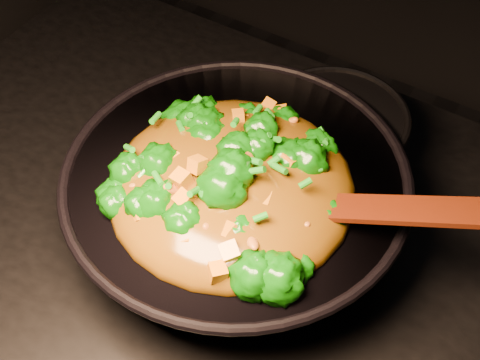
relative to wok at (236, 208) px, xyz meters
The scene contains 4 objects.
wok is the anchor object (origin of this frame).
stir_fry 0.12m from the wok, 70.66° to the right, with size 0.31×0.31×0.11m, color #0D5A06, non-canonical shape.
spatula 0.21m from the wok, ahead, with size 0.27×0.04×0.01m, color #321104.
back_pot 0.19m from the wok, 73.39° to the left, with size 0.20×0.20×0.12m, color black.
Camera 1 is at (0.32, -0.48, 1.74)m, focal length 55.00 mm.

